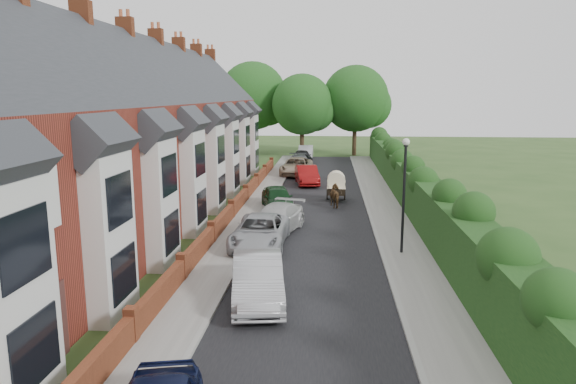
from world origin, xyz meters
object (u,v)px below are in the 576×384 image
Objects in this scene: horse at (336,196)px; car_black at (303,156)px; car_beige at (297,166)px; car_grey at (300,163)px; car_white at (276,219)px; car_green at (277,198)px; horse_cart at (336,184)px; car_silver_b at (260,232)px; car_red at (307,175)px; lamppost at (404,181)px; car_silver_a at (258,279)px.

car_black is at bearing -97.49° from horse.
car_grey is (0.10, 2.85, -0.05)m from car_beige.
horse reaches higher than car_grey.
car_green is at bearing 109.45° from car_white.
car_silver_b is at bearing -108.72° from horse_cart.
car_beige reaches higher than horse.
car_red is 0.84× the size of car_beige.
car_silver_b is 1.35× the size of car_black.
lamppost is 1.06× the size of car_grey.
lamppost is at bearing -91.76° from car_black.
lamppost reaches higher than horse.
horse is (3.24, -21.38, 0.05)m from car_black.
lamppost is 31.69m from car_black.
horse is at bearing 78.47° from car_white.
horse_cart is (3.63, 2.82, 0.42)m from car_green.
car_white is (-5.93, 3.16, -2.59)m from lamppost.
lamppost reaches higher than car_silver_b.
lamppost reaches higher than car_green.
car_red is at bearing -73.15° from car_beige.
lamppost is 1.14× the size of car_red.
lamppost is 18.57m from car_red.
car_red is (0.93, 14.54, 0.03)m from car_white.
car_red is at bearing -89.99° from car_grey.
horse is at bearing -85.97° from car_grey.
horse_cart reaches higher than car_black.
car_black is (0.39, 22.40, -0.07)m from car_green.
lamppost is 0.96× the size of car_beige.
car_white is at bearing -85.73° from car_beige.
car_silver_b is at bearing 88.00° from car_silver_a.
car_silver_b is 11.31m from horse_cart.
car_red is at bearing -98.38° from car_black.
car_beige reaches higher than car_white.
car_green is 9.21m from car_red.
car_grey is at bearing 91.66° from car_beige.
car_black is (-6.01, 31.00, -2.64)m from lamppost.
car_grey is 2.90× the size of horse.
car_red is at bearing 105.77° from lamppost.
car_silver_b is 1.07× the size of car_grey.
car_silver_b is 21.83m from car_beige.
car_grey is at bearing 81.76° from car_silver_a.
car_red is (0.62, 23.31, -0.04)m from car_silver_a.
car_silver_b is at bearing -98.49° from car_grey.
horse is at bearing 70.40° from car_silver_a.
horse is (3.36, -12.94, -0.04)m from car_beige.
car_silver_a is at bearing -99.50° from horse_cart.
horse_cart is at bearing -93.34° from car_black.
car_silver_a reaches higher than car_green.
car_silver_b is (-0.78, 6.33, -0.06)m from car_silver_a.
car_silver_a reaches higher than car_black.
lamppost reaches higher than car_white.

